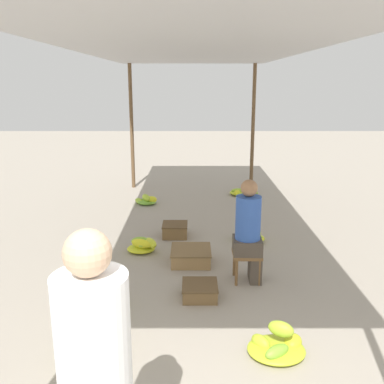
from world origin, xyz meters
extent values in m
cylinder|color=brown|center=(-1.35, 8.30, 1.37)|extent=(0.08, 0.08, 2.75)
cylinder|color=brown|center=(1.35, 8.30, 1.37)|extent=(0.08, 0.08, 2.75)
cube|color=#B2B2B7|center=(0.00, 4.30, 2.77)|extent=(3.11, 8.40, 0.04)
cylinder|color=white|center=(-0.48, 0.52, 1.14)|extent=(0.40, 0.40, 0.69)
sphere|color=tan|center=(-0.48, 0.52, 1.60)|extent=(0.23, 0.23, 0.23)
cube|color=brown|center=(0.66, 3.51, 0.34)|extent=(0.34, 0.34, 0.04)
cylinder|color=brown|center=(0.52, 3.38, 0.16)|extent=(0.04, 0.04, 0.32)
cylinder|color=brown|center=(0.79, 3.38, 0.16)|extent=(0.04, 0.04, 0.32)
cylinder|color=brown|center=(0.52, 3.65, 0.16)|extent=(0.04, 0.04, 0.32)
cylinder|color=brown|center=(0.79, 3.65, 0.16)|extent=(0.04, 0.04, 0.32)
cube|color=#4C4238|center=(0.76, 3.52, 0.18)|extent=(0.15, 0.31, 0.36)
cube|color=#4C4238|center=(0.66, 3.51, 0.45)|extent=(0.35, 0.35, 0.18)
cylinder|color=#3359B2|center=(0.66, 3.51, 0.80)|extent=(0.31, 0.31, 0.52)
sphere|color=#9E704C|center=(0.66, 3.51, 1.16)|extent=(0.20, 0.20, 0.20)
ellipsoid|color=#B7CE2B|center=(-0.96, 2.17, 0.12)|extent=(0.29, 0.26, 0.13)
ellipsoid|color=#BFD12A|center=(-0.92, 2.15, 0.16)|extent=(0.20, 0.30, 0.13)
ellipsoid|color=#A5C62E|center=(-0.87, 2.13, 0.12)|extent=(0.16, 0.29, 0.15)
ellipsoid|color=#8FBE32|center=(-1.02, 2.08, 0.11)|extent=(0.32, 0.27, 0.12)
ellipsoid|color=#96C031|center=(-0.84, 2.05, 0.17)|extent=(0.15, 0.24, 0.09)
ellipsoid|color=#76B337|center=(-0.87, 2.12, 0.14)|extent=(0.20, 0.30, 0.14)
ellipsoid|color=yellow|center=(-0.87, 2.06, 0.05)|extent=(0.40, 0.35, 0.10)
ellipsoid|color=#8BBC33|center=(-1.03, 2.86, 0.11)|extent=(0.23, 0.14, 0.12)
ellipsoid|color=yellow|center=(-0.85, 2.92, 0.07)|extent=(0.14, 0.23, 0.14)
ellipsoid|color=yellow|center=(-1.04, 2.81, 0.13)|extent=(0.31, 0.13, 0.13)
ellipsoid|color=#7CB636|center=(-0.97, 2.85, 0.24)|extent=(0.28, 0.28, 0.10)
ellipsoid|color=#9EC330|center=(-1.09, 2.84, 0.09)|extent=(0.30, 0.25, 0.12)
ellipsoid|color=#B0CB2D|center=(-0.95, 2.86, 0.05)|extent=(0.39, 0.34, 0.10)
ellipsoid|color=#C5D329|center=(-0.60, 4.40, 0.14)|extent=(0.28, 0.37, 0.11)
ellipsoid|color=#AFCA2D|center=(-0.77, 4.41, 0.14)|extent=(0.27, 0.36, 0.09)
ellipsoid|color=#94BF32|center=(-0.73, 4.56, 0.08)|extent=(0.25, 0.23, 0.10)
ellipsoid|color=#88BB34|center=(-0.75, 4.44, 0.15)|extent=(0.26, 0.16, 0.13)
ellipsoid|color=yellow|center=(-0.72, 4.32, 0.16)|extent=(0.32, 0.21, 0.13)
ellipsoid|color=yellow|center=(-0.73, 4.42, 0.05)|extent=(0.40, 0.35, 0.10)
ellipsoid|color=#96C031|center=(-1.05, 6.91, 0.06)|extent=(0.28, 0.33, 0.11)
ellipsoid|color=#A2C52F|center=(-0.91, 6.85, 0.14)|extent=(0.25, 0.33, 0.14)
ellipsoid|color=yellow|center=(-0.81, 6.82, 0.11)|extent=(0.24, 0.15, 0.14)
ellipsoid|color=#76B437|center=(-0.90, 6.87, 0.12)|extent=(0.27, 0.29, 0.10)
ellipsoid|color=#74B337|center=(-0.90, 6.86, 0.05)|extent=(0.37, 0.33, 0.10)
ellipsoid|color=#74B337|center=(0.93, 4.91, 0.13)|extent=(0.23, 0.24, 0.13)
ellipsoid|color=#87BA34|center=(0.91, 4.84, 0.07)|extent=(0.34, 0.23, 0.10)
ellipsoid|color=#BDD02A|center=(0.78, 4.93, 0.08)|extent=(0.27, 0.24, 0.10)
ellipsoid|color=#BBCF2B|center=(0.88, 4.82, 0.17)|extent=(0.11, 0.21, 0.15)
ellipsoid|color=#90BE32|center=(0.74, 4.95, 0.07)|extent=(0.15, 0.28, 0.14)
ellipsoid|color=#B2CB2C|center=(0.72, 4.88, 0.07)|extent=(0.26, 0.31, 0.13)
ellipsoid|color=yellow|center=(0.93, 4.89, 0.13)|extent=(0.31, 0.29, 0.13)
ellipsoid|color=yellow|center=(0.88, 4.83, 0.05)|extent=(0.43, 0.38, 0.10)
ellipsoid|color=#B3CC2C|center=(0.61, 2.08, 0.09)|extent=(0.21, 0.24, 0.14)
ellipsoid|color=yellow|center=(0.90, 2.11, 0.08)|extent=(0.24, 0.26, 0.13)
ellipsoid|color=#A3C52F|center=(0.77, 2.05, 0.25)|extent=(0.26, 0.21, 0.14)
ellipsoid|color=#84B935|center=(0.72, 1.93, 0.11)|extent=(0.27, 0.23, 0.11)
ellipsoid|color=#BDD02A|center=(0.74, 2.04, 0.05)|extent=(0.52, 0.45, 0.10)
ellipsoid|color=yellow|center=(0.96, 7.52, 0.08)|extent=(0.22, 0.30, 0.10)
ellipsoid|color=yellow|center=(1.11, 7.61, 0.11)|extent=(0.25, 0.27, 0.11)
ellipsoid|color=#88BB34|center=(1.25, 7.62, 0.05)|extent=(0.36, 0.21, 0.09)
ellipsoid|color=#99C131|center=(1.00, 7.57, 0.09)|extent=(0.35, 0.20, 0.12)
ellipsoid|color=#9FC430|center=(1.11, 7.73, 0.06)|extent=(0.22, 0.18, 0.12)
ellipsoid|color=#BDD02A|center=(1.09, 7.60, 0.05)|extent=(0.57, 0.50, 0.10)
cube|color=#9E7A4C|center=(-0.02, 4.05, 0.09)|extent=(0.51, 0.51, 0.17)
cube|color=brown|center=(-0.02, 4.05, 0.18)|extent=(0.53, 0.53, 0.02)
cube|color=brown|center=(-0.27, 5.06, 0.09)|extent=(0.38, 0.38, 0.18)
cube|color=brown|center=(-0.27, 5.06, 0.19)|extent=(0.39, 0.39, 0.02)
cube|color=brown|center=(0.08, 3.09, 0.07)|extent=(0.38, 0.38, 0.14)
cube|color=brown|center=(0.08, 3.09, 0.15)|extent=(0.40, 0.40, 0.02)
camera|label=1|loc=(-0.01, -1.28, 2.35)|focal=40.00mm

